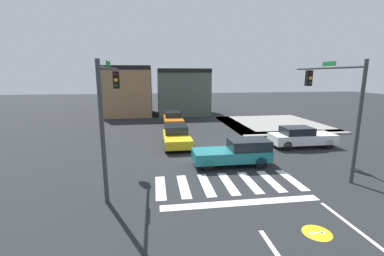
{
  "coord_description": "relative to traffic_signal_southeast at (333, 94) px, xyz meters",
  "views": [
    {
      "loc": [
        -3.48,
        -16.1,
        5.24
      ],
      "look_at": [
        -0.93,
        1.61,
        1.58
      ],
      "focal_mm": 24.34,
      "sensor_mm": 36.0,
      "label": 1
    }
  ],
  "objects": [
    {
      "name": "ground_plane",
      "position": [
        -6.04,
        3.29,
        -4.21
      ],
      "size": [
        120.0,
        120.0,
        0.0
      ],
      "primitive_type": "plane",
      "color": "#232628"
    },
    {
      "name": "crosswalk_near",
      "position": [
        -6.04,
        -1.21,
        -4.2
      ],
      "size": [
        7.1,
        2.69,
        0.01
      ],
      "color": "silver",
      "rests_on": "ground_plane"
    },
    {
      "name": "bike_detector_marking",
      "position": [
        -4.21,
        -5.6,
        -4.2
      ],
      "size": [
        0.97,
        0.97,
        0.01
      ],
      "color": "yellow",
      "rests_on": "ground_plane"
    },
    {
      "name": "curb_corner_northeast",
      "position": [
        2.45,
        12.71,
        -4.13
      ],
      "size": [
        10.0,
        10.6,
        0.15
      ],
      "color": "gray",
      "rests_on": "ground_plane"
    },
    {
      "name": "storefront_row",
      "position": [
        -9.4,
        22.58,
        -1.09
      ],
      "size": [
        13.63,
        6.83,
        6.36
      ],
      "color": "#93704C",
      "rests_on": "ground_plane"
    },
    {
      "name": "traffic_signal_southeast",
      "position": [
        0.0,
        0.0,
        0.0
      ],
      "size": [
        0.32,
        5.85,
        5.96
      ],
      "rotation": [
        0.0,
        0.0,
        1.57
      ],
      "color": "#383A3D",
      "rests_on": "ground_plane"
    },
    {
      "name": "traffic_signal_southwest",
      "position": [
        -11.62,
        -0.23,
        -0.08
      ],
      "size": [
        0.32,
        5.48,
        5.87
      ],
      "rotation": [
        0.0,
        0.0,
        1.57
      ],
      "color": "#383A3D",
      "rests_on": "ground_plane"
    },
    {
      "name": "car_orange",
      "position": [
        -7.67,
        13.68,
        -3.45
      ],
      "size": [
        1.84,
        4.47,
        1.46
      ],
      "rotation": [
        0.0,
        0.0,
        -1.57
      ],
      "color": "orange",
      "rests_on": "ground_plane"
    },
    {
      "name": "car_yellow",
      "position": [
        -7.97,
        6.11,
        -3.47
      ],
      "size": [
        1.9,
        4.13,
        1.46
      ],
      "rotation": [
        0.0,
        0.0,
        -1.57
      ],
      "color": "gold",
      "rests_on": "ground_plane"
    },
    {
      "name": "car_white",
      "position": [
        1.11,
        4.49,
        -3.44
      ],
      "size": [
        4.67,
        1.81,
        1.51
      ],
      "color": "white",
      "rests_on": "ground_plane"
    },
    {
      "name": "car_teal",
      "position": [
        -4.88,
        1.32,
        -3.43
      ],
      "size": [
        4.46,
        1.72,
        1.52
      ],
      "rotation": [
        0.0,
        0.0,
        3.14
      ],
      "color": "#196B70",
      "rests_on": "ground_plane"
    }
  ]
}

